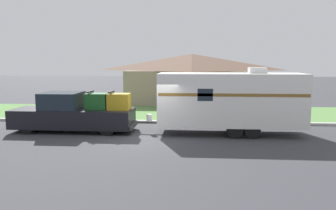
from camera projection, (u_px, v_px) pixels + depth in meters
ground_plane at (151, 138)px, 15.26m from camera, size 120.00×120.00×0.00m
curb_strip at (160, 122)px, 18.95m from camera, size 80.00×0.30×0.14m
lawn_strip at (165, 113)px, 22.56m from camera, size 80.00×7.00×0.03m
house_across_street at (192, 77)px, 28.78m from camera, size 11.63×7.44×4.16m
pickup_truck at (75, 114)px, 16.65m from camera, size 6.19×1.99×2.07m
travel_trailer at (230, 99)px, 15.94m from camera, size 8.07×2.24×3.26m
mailbox at (221, 106)px, 19.17m from camera, size 0.48×0.20×1.22m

